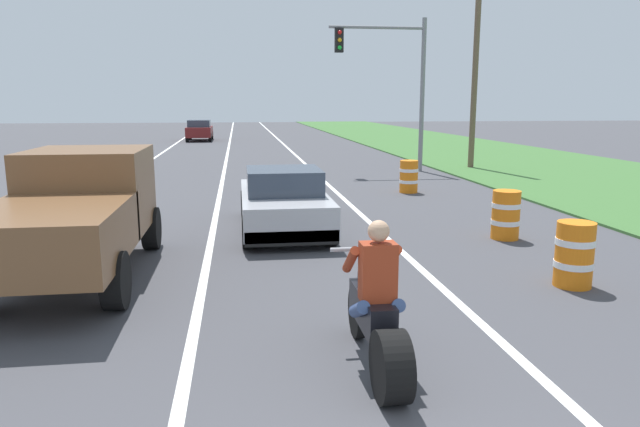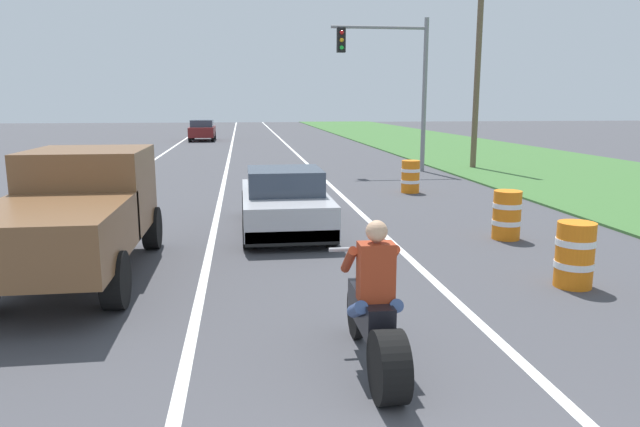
# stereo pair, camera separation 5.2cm
# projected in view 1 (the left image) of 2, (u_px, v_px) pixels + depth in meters

# --- Properties ---
(lane_stripe_left_solid) EXTENTS (0.14, 120.00, 0.01)m
(lane_stripe_left_solid) POSITION_uv_depth(u_px,v_px,m) (126.00, 177.00, 21.65)
(lane_stripe_left_solid) COLOR white
(lane_stripe_left_solid) RESTS_ON ground
(lane_stripe_right_solid) EXTENTS (0.14, 120.00, 0.01)m
(lane_stripe_right_solid) POSITION_uv_depth(u_px,v_px,m) (317.00, 174.00, 22.63)
(lane_stripe_right_solid) COLOR white
(lane_stripe_right_solid) RESTS_ON ground
(lane_stripe_centre_dashed) EXTENTS (0.14, 120.00, 0.01)m
(lane_stripe_centre_dashed) POSITION_uv_depth(u_px,v_px,m) (223.00, 176.00, 22.14)
(lane_stripe_centre_dashed) COLOR white
(lane_stripe_centre_dashed) RESTS_ON ground
(grass_verge_right) EXTENTS (10.00, 120.00, 0.06)m
(grass_verge_right) POSITION_uv_depth(u_px,v_px,m) (559.00, 169.00, 24.01)
(grass_verge_right) COLOR #3D6B33
(grass_verge_right) RESTS_ON ground
(motorcycle_with_rider) EXTENTS (0.70, 2.21, 1.62)m
(motorcycle_with_rider) POSITION_uv_depth(u_px,v_px,m) (377.00, 318.00, 5.94)
(motorcycle_with_rider) COLOR black
(motorcycle_with_rider) RESTS_ON ground
(sports_car_silver) EXTENTS (1.84, 4.30, 1.37)m
(sports_car_silver) POSITION_uv_depth(u_px,v_px,m) (284.00, 202.00, 12.69)
(sports_car_silver) COLOR #B7B7BC
(sports_car_silver) RESTS_ON ground
(pickup_truck_left_lane_brown) EXTENTS (2.02, 4.80, 1.98)m
(pickup_truck_left_lane_brown) POSITION_uv_depth(u_px,v_px,m) (76.00, 209.00, 9.16)
(pickup_truck_left_lane_brown) COLOR brown
(pickup_truck_left_lane_brown) RESTS_ON ground
(traffic_light_mast_near) EXTENTS (3.87, 0.34, 6.00)m
(traffic_light_mast_near) POSITION_uv_depth(u_px,v_px,m) (395.00, 72.00, 22.80)
(traffic_light_mast_near) COLOR gray
(traffic_light_mast_near) RESTS_ON ground
(utility_pole_roadside) EXTENTS (0.24, 0.24, 8.95)m
(utility_pole_roadside) POSITION_uv_depth(u_px,v_px,m) (476.00, 60.00, 23.79)
(utility_pole_roadside) COLOR brown
(utility_pole_roadside) RESTS_ON ground
(construction_barrel_nearest) EXTENTS (0.58, 0.58, 1.00)m
(construction_barrel_nearest) POSITION_uv_depth(u_px,v_px,m) (574.00, 254.00, 8.80)
(construction_barrel_nearest) COLOR orange
(construction_barrel_nearest) RESTS_ON ground
(construction_barrel_mid) EXTENTS (0.58, 0.58, 1.00)m
(construction_barrel_mid) POSITION_uv_depth(u_px,v_px,m) (506.00, 215.00, 11.89)
(construction_barrel_mid) COLOR orange
(construction_barrel_mid) RESTS_ON ground
(construction_barrel_far) EXTENTS (0.58, 0.58, 1.00)m
(construction_barrel_far) POSITION_uv_depth(u_px,v_px,m) (409.00, 176.00, 18.00)
(construction_barrel_far) COLOR orange
(construction_barrel_far) RESTS_ON ground
(distant_car_far_ahead) EXTENTS (1.80, 4.00, 1.50)m
(distant_car_far_ahead) POSITION_uv_depth(u_px,v_px,m) (200.00, 130.00, 42.21)
(distant_car_far_ahead) COLOR maroon
(distant_car_far_ahead) RESTS_ON ground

